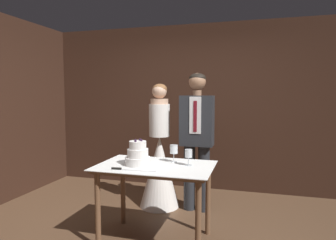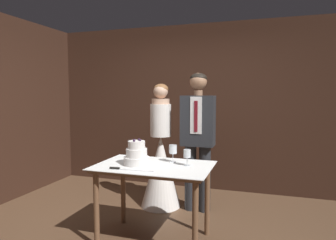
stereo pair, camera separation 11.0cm
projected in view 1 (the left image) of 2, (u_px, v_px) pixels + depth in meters
wall_back at (194, 107)px, 4.89m from camera, size 5.06×0.12×2.64m
cake_table at (155, 176)px, 3.08m from camera, size 1.19×0.78×0.80m
tiered_cake at (138, 155)px, 3.07m from camera, size 0.26×0.26×0.27m
cake_knife at (125, 169)px, 2.87m from camera, size 0.44×0.05×0.02m
wine_glass_near at (189, 154)px, 3.05m from camera, size 0.07×0.07×0.17m
wine_glass_middle at (174, 150)px, 3.21m from camera, size 0.08×0.08×0.19m
bride at (160, 162)px, 4.06m from camera, size 0.54×0.54×1.67m
groom at (197, 133)px, 3.88m from camera, size 0.42×0.25×1.80m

